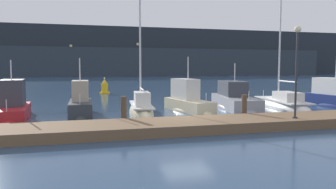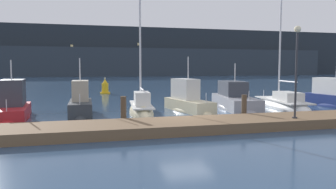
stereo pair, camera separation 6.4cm
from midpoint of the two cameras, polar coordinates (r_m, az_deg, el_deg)
ground_plane at (r=16.90m, az=3.33°, el=-5.07°), size 400.00×400.00×0.00m
dock at (r=15.28m, az=5.32°, el=-5.28°), size 38.92×2.80×0.45m
mooring_pile_2 at (r=16.04m, az=-7.64°, el=-2.95°), size 0.28×0.28×1.48m
mooring_pile_3 at (r=18.01m, az=13.20°, el=-2.29°), size 0.28×0.28×1.42m
motorboat_berth_3 at (r=20.67m, az=-25.34°, el=-2.60°), size 2.18×5.56×3.85m
motorboat_berth_4 at (r=20.62m, az=-14.88°, el=-2.38°), size 1.50×4.59×4.02m
sailboat_berth_5 at (r=20.45m, az=-4.59°, el=-2.97°), size 2.02×5.79×8.84m
motorboat_berth_6 at (r=21.74m, az=3.57°, el=-1.78°), size 2.48×5.25×4.07m
motorboat_berth_7 at (r=23.63m, az=11.59°, el=-1.53°), size 3.25×7.14×3.74m
sailboat_berth_8 at (r=25.09m, az=19.35°, el=-1.86°), size 3.08×7.39×10.33m
motorboat_berth_9 at (r=26.90m, az=27.21°, el=-1.13°), size 2.40×5.71×4.34m
channel_buoy at (r=36.52m, az=-10.85°, el=1.17°), size 1.09×1.09×1.77m
dock_lamppost at (r=16.69m, az=21.60°, el=6.02°), size 0.32×0.32×4.38m
hillside_backdrop at (r=115.71m, az=-11.75°, el=6.99°), size 240.00×23.00×16.35m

